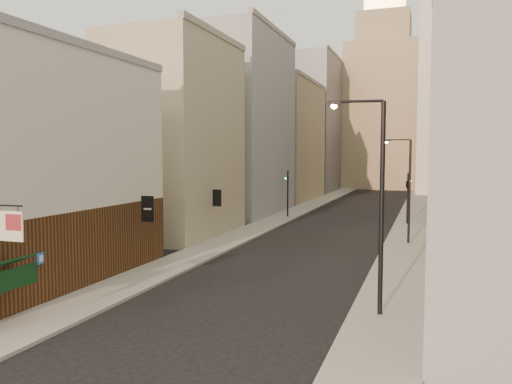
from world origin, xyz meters
name	(u,v)px	position (x,y,z in m)	size (l,w,h in m)	color
sidewalk_left	(315,204)	(-6.50, 55.00, 0.07)	(3.00, 140.00, 0.15)	#9C9A8E
sidewalk_right	(415,207)	(6.50, 55.00, 0.07)	(3.00, 140.00, 0.15)	#9C9A8E
near_building_left	(30,169)	(-10.99, 9.00, 6.02)	(8.30, 23.04, 12.30)	#553319
left_bldg_beige	(174,139)	(-12.00, 26.00, 8.00)	(8.00, 12.00, 16.00)	tan
left_bldg_grey	(242,125)	(-12.00, 42.00, 10.00)	(8.00, 16.00, 20.00)	gray
left_bldg_tan	(286,142)	(-12.00, 60.00, 8.50)	(8.00, 18.00, 17.00)	tan
left_bldg_wingrid	(315,126)	(-12.00, 80.00, 12.00)	(8.00, 20.00, 24.00)	gray
right_bldg_beige	(487,110)	(12.00, 30.00, 10.00)	(8.00, 16.00, 20.00)	tan
right_bldg_wingrid	(468,98)	(12.00, 50.00, 13.00)	(8.00, 20.00, 26.00)	gray
highrise	(499,35)	(18.00, 78.00, 25.66)	(21.00, 23.00, 51.20)	gray
clock_tower	(383,99)	(-1.00, 92.00, 17.63)	(14.00, 14.00, 44.90)	tan
white_tower	(444,82)	(10.00, 78.00, 18.61)	(8.00, 8.00, 41.50)	silver
streetlamp_near	(376,195)	(6.01, 9.71, 5.11)	(2.33, 0.61, 8.95)	black
streetlamp_mid	(407,185)	(6.50, 27.47, 4.50)	(2.06, 0.40, 7.87)	black
traffic_light_left	(288,184)	(-6.07, 39.88, 3.63)	(0.60, 0.55, 5.00)	black
traffic_light_right	(408,185)	(6.17, 38.28, 3.85)	(0.79, 0.79, 5.00)	black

